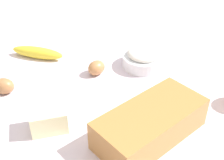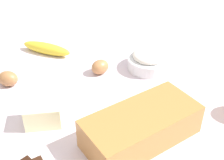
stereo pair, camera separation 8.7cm
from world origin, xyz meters
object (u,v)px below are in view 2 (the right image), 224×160
Objects in this scene: flour_bowl at (148,60)px; loaf_pan at (141,126)px; banana at (46,48)px; egg_beside_bowl at (99,67)px; butter_block at (43,114)px; egg_near_butter at (8,79)px.

loaf_pan is at bearing 59.73° from flour_bowl.
banana is 3.21× the size of egg_beside_bowl.
banana is 0.23m from egg_beside_bowl.
egg_beside_bowl is at bearing -103.12° from loaf_pan.
flour_bowl reaches higher than butter_block.
flour_bowl is 0.45m from egg_near_butter.
loaf_pan is 0.25m from butter_block.
banana is at bearing -55.31° from egg_beside_bowl.
egg_near_butter reaches higher than banana.
flour_bowl is 0.37m from banana.
banana is 0.21m from egg_near_butter.
flour_bowl reaches higher than egg_near_butter.
loaf_pan is at bearing 89.30° from egg_beside_bowl.
flour_bowl is at bearing 171.05° from egg_near_butter.
butter_block is 0.27m from egg_beside_bowl.
egg_near_butter is (0.07, -0.21, -0.01)m from butter_block.
butter_block is at bearing 77.72° from banana.
banana is 0.37m from butter_block.
egg_near_butter and egg_beside_bowl have the same top height.
banana is 2.11× the size of butter_block.
loaf_pan is 0.31m from egg_beside_bowl.
flour_bowl is at bearing 142.82° from banana.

